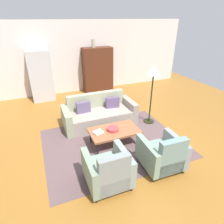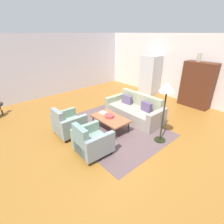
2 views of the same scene
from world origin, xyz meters
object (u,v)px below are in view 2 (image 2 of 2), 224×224
(coffee_table, at_px, (110,119))
(refrigerator, at_px, (150,75))
(couch, at_px, (135,111))
(armchair_right, at_px, (91,142))
(cabinet, at_px, (197,85))
(armchair_left, at_px, (67,125))
(vase_tall, at_px, (199,57))
(floor_lamp, at_px, (167,93))
(fruit_bowl, at_px, (109,116))
(book_stack, at_px, (103,113))

(coffee_table, relative_size, refrigerator, 0.65)
(couch, distance_m, armchair_right, 2.43)
(couch, height_order, cabinet, cabinet)
(armchair_left, bearing_deg, armchair_right, 0.40)
(vase_tall, relative_size, refrigerator, 0.17)
(armchair_left, distance_m, armchair_right, 1.20)
(floor_lamp, bearing_deg, armchair_left, -138.14)
(coffee_table, distance_m, armchair_right, 1.31)
(fruit_bowl, bearing_deg, refrigerator, 109.64)
(cabinet, xyz_separation_m, refrigerator, (-2.26, -0.10, 0.03))
(armchair_right, relative_size, vase_tall, 2.76)
(fruit_bowl, bearing_deg, book_stack, 174.89)
(armchair_left, distance_m, vase_tall, 5.45)
(vase_tall, distance_m, refrigerator, 2.35)
(coffee_table, height_order, floor_lamp, floor_lamp)
(armchair_left, distance_m, cabinet, 5.28)
(fruit_bowl, bearing_deg, armchair_left, -115.82)
(fruit_bowl, bearing_deg, floor_lamp, 23.97)
(coffee_table, xyz_separation_m, vase_tall, (0.73, 3.87, 1.58))
(cabinet, distance_m, refrigerator, 2.26)
(coffee_table, distance_m, cabinet, 4.01)
(fruit_bowl, height_order, vase_tall, vase_tall)
(armchair_left, bearing_deg, couch, 76.08)
(coffee_table, bearing_deg, book_stack, 175.35)
(cabinet, bearing_deg, refrigerator, -177.35)
(fruit_bowl, relative_size, refrigerator, 0.15)
(couch, bearing_deg, refrigerator, -61.85)
(couch, relative_size, book_stack, 8.15)
(book_stack, bearing_deg, floor_lamp, 18.71)
(couch, height_order, armchair_right, armchair_right)
(cabinet, bearing_deg, coffee_table, -102.77)
(armchair_left, distance_m, floor_lamp, 2.94)
(couch, height_order, fruit_bowl, couch)
(armchair_left, bearing_deg, coffee_table, 63.16)
(book_stack, distance_m, cabinet, 4.08)
(couch, xyz_separation_m, vase_tall, (0.73, 2.68, 1.67))
(refrigerator, bearing_deg, vase_tall, 2.71)
(floor_lamp, bearing_deg, coffee_table, -155.49)
(couch, relative_size, vase_tall, 6.59)
(coffee_table, xyz_separation_m, floor_lamp, (1.43, 0.65, 1.07))
(refrigerator, bearing_deg, couch, -61.87)
(armchair_left, bearing_deg, book_stack, 80.83)
(book_stack, bearing_deg, fruit_bowl, -5.11)
(vase_tall, bearing_deg, coffee_table, -100.66)
(cabinet, xyz_separation_m, vase_tall, (-0.15, -0.00, 1.06))
(vase_tall, bearing_deg, armchair_right, -91.49)
(coffee_table, bearing_deg, armchair_left, -117.24)
(fruit_bowl, height_order, floor_lamp, floor_lamp)
(floor_lamp, bearing_deg, cabinet, 99.67)
(cabinet, bearing_deg, armchair_right, -93.19)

